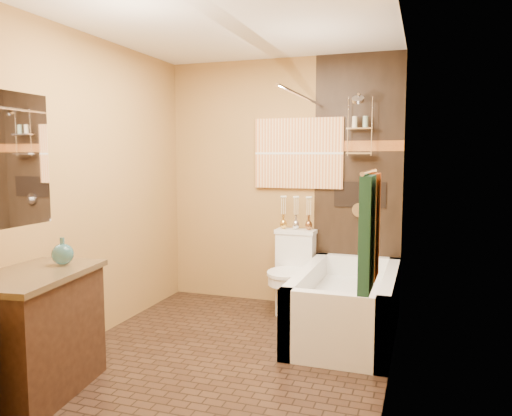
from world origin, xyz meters
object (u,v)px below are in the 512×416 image
at_px(toilet, 291,272).
at_px(vanity, 34,334).
at_px(sunset_painting, 299,153).
at_px(bathtub, 347,309).

relative_size(toilet, vanity, 0.81).
bearing_deg(sunset_painting, bathtub, -49.73).
bearing_deg(bathtub, vanity, -134.95).
height_order(bathtub, toilet, toilet).
distance_m(sunset_painting, bathtub, 1.63).
bearing_deg(bathtub, sunset_painting, 130.27).
height_order(sunset_painting, toilet, sunset_painting).
bearing_deg(vanity, sunset_painting, 58.12).
xyz_separation_m(sunset_painting, bathtub, (0.61, -0.73, -1.33)).
distance_m(bathtub, toilet, 0.79).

